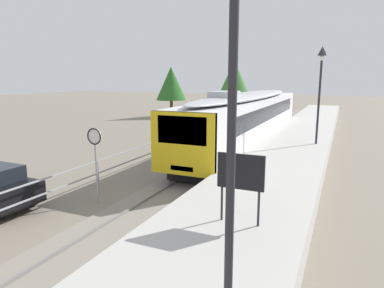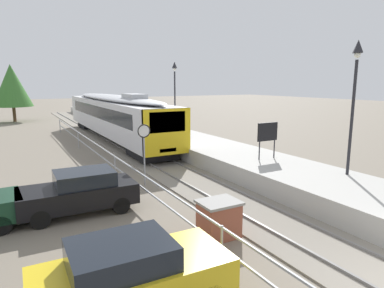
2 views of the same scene
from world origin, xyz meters
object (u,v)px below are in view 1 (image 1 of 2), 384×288
commuter_train (249,115)px  platform_lamp_mid_platform (321,77)px  platform_lamp_near_end (233,70)px  speed_limit_sign (95,147)px  platform_notice_board (241,174)px

commuter_train → platform_lamp_mid_platform: (4.48, -2.11, 2.47)m
platform_lamp_near_end → speed_limit_sign: 9.02m
platform_lamp_mid_platform → speed_limit_sign: platform_lamp_mid_platform is taller
commuter_train → platform_notice_board: (3.55, -14.30, 0.04)m
platform_lamp_near_end → speed_limit_sign: platform_lamp_near_end is taller
speed_limit_sign → platform_lamp_near_end: bearing=-38.6°
platform_lamp_near_end → platform_notice_board: size_ratio=2.97×
platform_lamp_mid_platform → speed_limit_sign: size_ratio=1.91×
commuter_train → platform_lamp_near_end: platform_lamp_near_end is taller
platform_lamp_mid_platform → platform_notice_board: 12.47m
commuter_train → platform_lamp_near_end: (4.48, -18.15, 2.47)m
commuter_train → platform_lamp_near_end: bearing=-76.1°
commuter_train → platform_notice_board: bearing=-76.1°
platform_notice_board → speed_limit_sign: bearing=165.1°
commuter_train → platform_notice_board: size_ratio=11.59×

